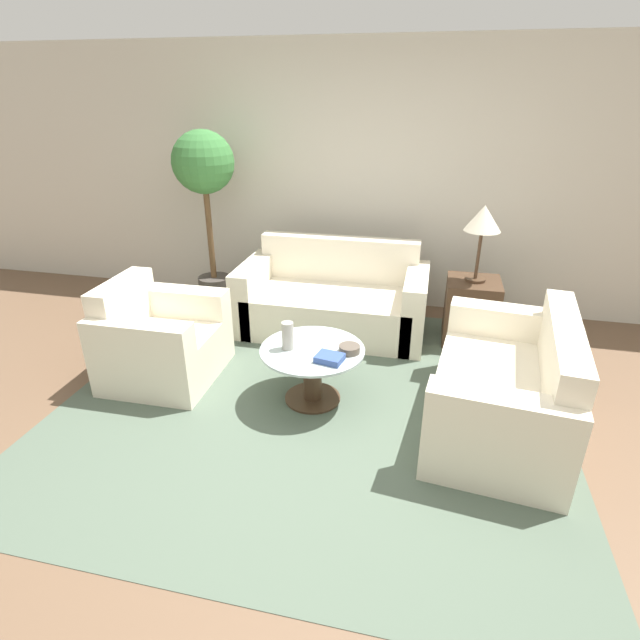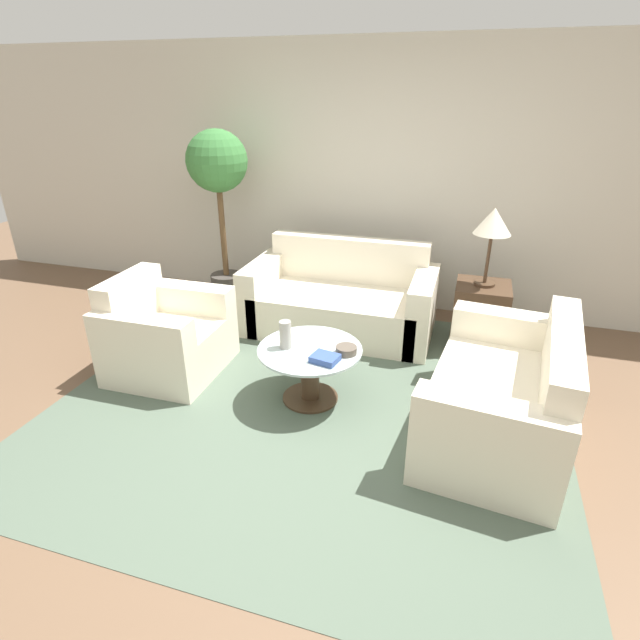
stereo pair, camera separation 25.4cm
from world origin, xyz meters
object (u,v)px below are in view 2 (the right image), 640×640
Objects in this scene: armchair at (163,338)px; vase at (285,335)px; loveseat at (508,400)px; table_lamp at (493,224)px; bowl at (346,350)px; potted_plant at (219,183)px; sofa_main at (342,301)px; coffee_table at (310,367)px; book_stack at (325,358)px.

armchair is 1.16m from vase.
loveseat reaches higher than armchair.
vase is at bearing -135.63° from table_lamp.
vase reaches higher than bowl.
armchair is 1.75m from potted_plant.
table_lamp is at bearing 44.37° from vase.
potted_plant is at bearing 170.89° from sofa_main.
loveseat is at bearing -41.44° from sofa_main.
sofa_main is 1.12× the size of loveseat.
table_lamp is 1.98m from vase.
armchair is (-1.20, -1.21, 0.01)m from sofa_main.
coffee_table is 0.33m from bowl.
table_lamp is at bearing -0.18° from sofa_main.
potted_plant reaches higher than table_lamp.
vase is (-1.35, -1.32, -0.59)m from table_lamp.
sofa_main is 1.35m from bowl.
sofa_main is 8.45× the size of book_stack.
armchair is at bearing -85.72° from loveseat.
potted_plant is 8.70× the size of book_stack.
vase is 1.01× the size of book_stack.
coffee_table is at bearing -85.56° from sofa_main.
table_lamp is at bearing 47.39° from coffee_table.
potted_plant reaches higher than armchair.
sofa_main is at bearing 179.82° from table_lamp.
vase is 0.45m from bowl.
table_lamp is 1.88m from book_stack.
coffee_table is at bearing -46.24° from potted_plant.
armchair is 4.23× the size of vase.
coffee_table is at bearing 148.04° from book_stack.
potted_plant reaches higher than bowl.
vase is (-0.17, -0.04, 0.26)m from coffee_table.
table_lamp reaches higher than vase.
vase reaches higher than book_stack.
armchair is 1.58m from bowl.
armchair is 5.85× the size of bowl.
potted_plant is (-0.14, 1.42, 1.01)m from armchair.
book_stack is at bearing -45.96° from potted_plant.
armchair is 1.49m from book_stack.
bowl is at bearing -85.06° from loveseat.
table_lamp is (1.18, 1.28, 0.85)m from coffee_table.
potted_plant is 2.42m from bowl.
armchair is 2.69m from loveseat.
sofa_main is 0.97× the size of potted_plant.
armchair is 4.26× the size of book_stack.
coffee_table is 5.06× the size of bowl.
book_stack is (0.16, -0.15, 0.18)m from coffee_table.
table_lamp is 3.21× the size of vase.
loveseat is 1.58m from vase.
coffee_table is (-1.39, 0.03, 0.00)m from loveseat.
sofa_main is at bearing 106.14° from bowl.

